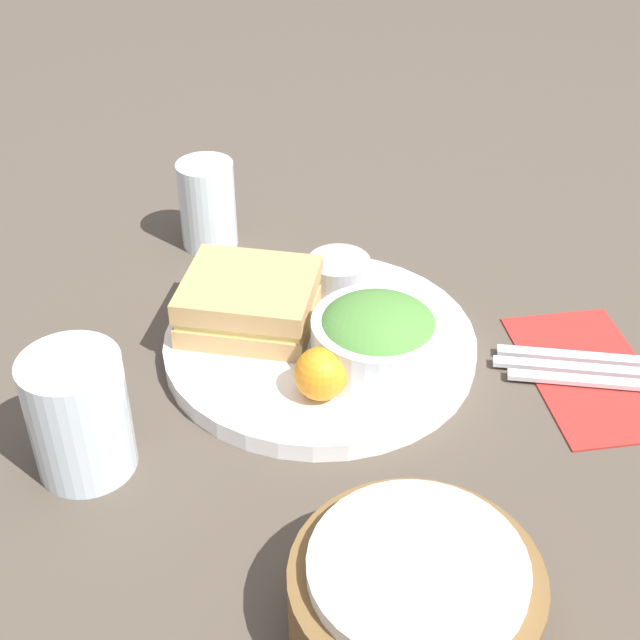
{
  "coord_description": "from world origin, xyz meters",
  "views": [
    {
      "loc": [
        0.11,
        0.68,
        0.54
      ],
      "look_at": [
        0.0,
        0.0,
        0.04
      ],
      "focal_mm": 50.0,
      "sensor_mm": 36.0,
      "label": 1
    }
  ],
  "objects_px": {
    "sandwich": "(250,301)",
    "dressing_cup": "(339,274)",
    "fork": "(589,357)",
    "bread_basket": "(415,597)",
    "drink_glass": "(79,415)",
    "spoon": "(593,381)",
    "knife": "(591,369)",
    "plate": "(320,344)",
    "salad_bowl": "(378,337)",
    "water_glass": "(208,205)"
  },
  "relations": [
    {
      "from": "dressing_cup",
      "to": "spoon",
      "type": "relative_size",
      "value": 0.41
    },
    {
      "from": "bread_basket",
      "to": "spoon",
      "type": "xyz_separation_m",
      "value": [
        -0.23,
        -0.23,
        -0.03
      ]
    },
    {
      "from": "fork",
      "to": "knife",
      "type": "relative_size",
      "value": 0.95
    },
    {
      "from": "bread_basket",
      "to": "knife",
      "type": "bearing_deg",
      "value": -133.72
    },
    {
      "from": "plate",
      "to": "dressing_cup",
      "type": "height_order",
      "value": "dressing_cup"
    },
    {
      "from": "knife",
      "to": "water_glass",
      "type": "relative_size",
      "value": 1.8
    },
    {
      "from": "sandwich",
      "to": "water_glass",
      "type": "height_order",
      "value": "water_glass"
    },
    {
      "from": "bread_basket",
      "to": "drink_glass",
      "type": "bearing_deg",
      "value": -40.49
    },
    {
      "from": "fork",
      "to": "bread_basket",
      "type": "bearing_deg",
      "value": -115.75
    },
    {
      "from": "drink_glass",
      "to": "fork",
      "type": "distance_m",
      "value": 0.48
    },
    {
      "from": "salad_bowl",
      "to": "bread_basket",
      "type": "relative_size",
      "value": 0.71
    },
    {
      "from": "plate",
      "to": "bread_basket",
      "type": "relative_size",
      "value": 1.75
    },
    {
      "from": "drink_glass",
      "to": "knife",
      "type": "height_order",
      "value": "drink_glass"
    },
    {
      "from": "salad_bowl",
      "to": "dressing_cup",
      "type": "bearing_deg",
      "value": -83.97
    },
    {
      "from": "plate",
      "to": "drink_glass",
      "type": "relative_size",
      "value": 2.75
    },
    {
      "from": "bread_basket",
      "to": "fork",
      "type": "bearing_deg",
      "value": -132.39
    },
    {
      "from": "sandwich",
      "to": "dressing_cup",
      "type": "height_order",
      "value": "sandwich"
    },
    {
      "from": "plate",
      "to": "bread_basket",
      "type": "bearing_deg",
      "value": 92.72
    },
    {
      "from": "plate",
      "to": "fork",
      "type": "bearing_deg",
      "value": 167.33
    },
    {
      "from": "drink_glass",
      "to": "spoon",
      "type": "distance_m",
      "value": 0.46
    },
    {
      "from": "salad_bowl",
      "to": "bread_basket",
      "type": "height_order",
      "value": "salad_bowl"
    },
    {
      "from": "salad_bowl",
      "to": "fork",
      "type": "distance_m",
      "value": 0.21
    },
    {
      "from": "salad_bowl",
      "to": "dressing_cup",
      "type": "distance_m",
      "value": 0.13
    },
    {
      "from": "fork",
      "to": "knife",
      "type": "height_order",
      "value": "same"
    },
    {
      "from": "plate",
      "to": "drink_glass",
      "type": "xyz_separation_m",
      "value": [
        0.22,
        0.12,
        0.05
      ]
    },
    {
      "from": "fork",
      "to": "spoon",
      "type": "relative_size",
      "value": 1.11
    },
    {
      "from": "spoon",
      "to": "bread_basket",
      "type": "bearing_deg",
      "value": -118.54
    },
    {
      "from": "drink_glass",
      "to": "bread_basket",
      "type": "relative_size",
      "value": 0.64
    },
    {
      "from": "plate",
      "to": "sandwich",
      "type": "relative_size",
      "value": 1.95
    },
    {
      "from": "bread_basket",
      "to": "spoon",
      "type": "height_order",
      "value": "bread_basket"
    },
    {
      "from": "plate",
      "to": "bread_basket",
      "type": "distance_m",
      "value": 0.32
    },
    {
      "from": "plate",
      "to": "drink_glass",
      "type": "height_order",
      "value": "drink_glass"
    },
    {
      "from": "bread_basket",
      "to": "water_glass",
      "type": "relative_size",
      "value": 1.7
    },
    {
      "from": "dressing_cup",
      "to": "bread_basket",
      "type": "relative_size",
      "value": 0.37
    },
    {
      "from": "fork",
      "to": "water_glass",
      "type": "distance_m",
      "value": 0.45
    },
    {
      "from": "sandwich",
      "to": "spoon",
      "type": "relative_size",
      "value": 0.99
    },
    {
      "from": "plate",
      "to": "drink_glass",
      "type": "bearing_deg",
      "value": 29.04
    },
    {
      "from": "dressing_cup",
      "to": "bread_basket",
      "type": "bearing_deg",
      "value": 87.52
    },
    {
      "from": "salad_bowl",
      "to": "drink_glass",
      "type": "distance_m",
      "value": 0.27
    },
    {
      "from": "sandwich",
      "to": "knife",
      "type": "relative_size",
      "value": 0.85
    },
    {
      "from": "sandwich",
      "to": "fork",
      "type": "bearing_deg",
      "value": 163.96
    },
    {
      "from": "spoon",
      "to": "knife",
      "type": "bearing_deg",
      "value": 90.0
    },
    {
      "from": "drink_glass",
      "to": "knife",
      "type": "xyz_separation_m",
      "value": [
        -0.47,
        -0.05,
        -0.05
      ]
    },
    {
      "from": "dressing_cup",
      "to": "water_glass",
      "type": "xyz_separation_m",
      "value": [
        0.13,
        -0.14,
        0.01
      ]
    },
    {
      "from": "sandwich",
      "to": "spoon",
      "type": "xyz_separation_m",
      "value": [
        -0.31,
        0.13,
        -0.04
      ]
    },
    {
      "from": "fork",
      "to": "spoon",
      "type": "bearing_deg",
      "value": -90.0
    },
    {
      "from": "fork",
      "to": "water_glass",
      "type": "relative_size",
      "value": 1.71
    },
    {
      "from": "sandwich",
      "to": "dressing_cup",
      "type": "bearing_deg",
      "value": -154.66
    },
    {
      "from": "fork",
      "to": "plate",
      "type": "bearing_deg",
      "value": -176.03
    },
    {
      "from": "dressing_cup",
      "to": "salad_bowl",
      "type": "bearing_deg",
      "value": 96.03
    }
  ]
}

